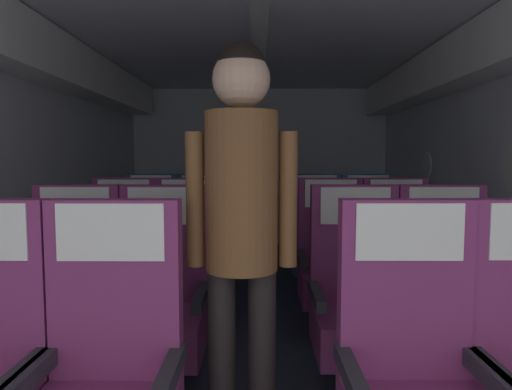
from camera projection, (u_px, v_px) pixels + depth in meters
ground at (260, 330)px, 3.23m from camera, size 3.77×6.77×0.02m
fuselage_shell at (260, 107)px, 3.38m from camera, size 3.65×6.42×2.22m
seat_a_left_aisle at (106, 388)px, 1.51m from camera, size 0.50×0.49×1.07m
seat_a_right_window at (415, 387)px, 1.52m from camera, size 0.50×0.49×1.07m
seat_b_left_window at (72, 303)px, 2.40m from camera, size 0.50×0.49×1.07m
seat_b_left_aisle at (161, 304)px, 2.38m from camera, size 0.50×0.49×1.07m
seat_b_right_aisle at (448, 304)px, 2.39m from camera, size 0.50×0.49×1.07m
seat_b_right_window at (358, 304)px, 2.39m from camera, size 0.50×0.49×1.07m
seat_c_left_window at (122, 265)px, 3.25m from camera, size 0.50×0.49×1.07m
seat_c_left_aisle at (187, 265)px, 3.24m from camera, size 0.50×0.49×1.07m
seat_c_right_aisle at (398, 265)px, 3.24m from camera, size 0.50×0.49×1.07m
seat_c_right_window at (332, 265)px, 3.24m from camera, size 0.50×0.49×1.07m
seat_d_left_window at (150, 243)px, 4.11m from camera, size 0.50×0.49×1.07m
seat_d_left_aisle at (202, 243)px, 4.12m from camera, size 0.50×0.49×1.07m
seat_d_right_aisle at (369, 243)px, 4.09m from camera, size 0.50×0.49×1.07m
seat_d_right_window at (317, 243)px, 4.11m from camera, size 0.50×0.49×1.07m
flight_attendant at (242, 208)px, 1.75m from camera, size 0.43×0.28×1.65m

